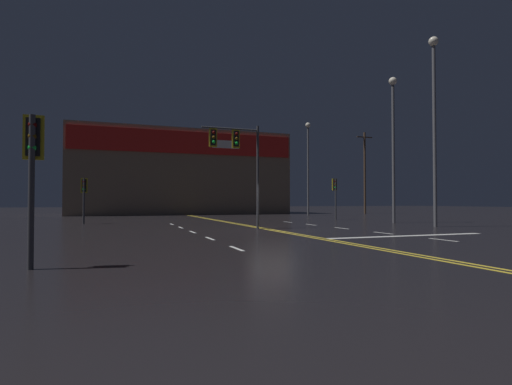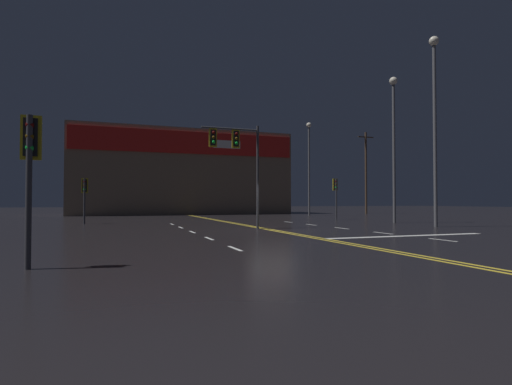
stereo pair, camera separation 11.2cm
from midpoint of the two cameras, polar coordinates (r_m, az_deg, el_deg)
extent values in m
plane|color=black|center=(20.74, 2.47, -5.38)|extent=(200.00, 200.00, 0.00)
cube|color=gold|center=(20.68, 2.08, -5.38)|extent=(0.12, 60.00, 0.01)
cube|color=gold|center=(20.79, 2.85, -5.36)|extent=(0.12, 60.00, 0.01)
cube|color=silver|center=(12.59, -2.77, -7.98)|extent=(0.12, 1.40, 0.01)
cube|color=silver|center=(16.06, -6.51, -6.54)|extent=(0.12, 1.40, 0.01)
cube|color=silver|center=(19.57, -8.90, -5.59)|extent=(0.12, 1.40, 0.01)
cube|color=silver|center=(23.11, -10.56, -4.93)|extent=(0.12, 1.40, 0.01)
cube|color=silver|center=(26.66, -11.78, -4.45)|extent=(0.12, 1.40, 0.01)
cube|color=silver|center=(16.95, 25.31, -6.14)|extent=(0.12, 1.40, 0.01)
cube|color=silver|center=(19.65, 17.85, -5.53)|extent=(0.12, 1.40, 0.01)
cube|color=silver|center=(22.61, 12.28, -5.01)|extent=(0.12, 1.40, 0.01)
cube|color=silver|center=(25.74, 8.03, -4.57)|extent=(0.12, 1.40, 0.01)
cube|color=silver|center=(28.97, 4.72, -4.22)|extent=(0.12, 1.40, 0.01)
cube|color=silver|center=(18.37, 21.02, -5.80)|extent=(7.95, 0.40, 0.01)
cylinder|color=#38383D|center=(22.06, 0.38, 2.23)|extent=(0.14, 0.14, 5.67)
cylinder|color=#38383D|center=(21.89, -3.57, 9.08)|extent=(3.17, 0.10, 0.10)
cube|color=black|center=(21.89, -2.77, 7.65)|extent=(0.28, 0.24, 0.84)
cube|color=gold|center=(21.89, -2.77, 7.65)|extent=(0.42, 0.08, 0.99)
sphere|color=#500705|center=(21.78, -2.64, 8.37)|extent=(0.17, 0.17, 0.17)
sphere|color=#543707|center=(21.74, -2.65, 7.71)|extent=(0.17, 0.17, 0.17)
sphere|color=green|center=(21.70, -2.65, 7.05)|extent=(0.17, 0.17, 0.17)
cube|color=black|center=(21.56, -6.02, 7.79)|extent=(0.28, 0.24, 0.84)
cube|color=gold|center=(21.56, -6.02, 7.79)|extent=(0.42, 0.08, 0.99)
sphere|color=#500705|center=(21.45, -5.92, 8.52)|extent=(0.17, 0.17, 0.17)
sphere|color=#543707|center=(21.41, -5.92, 7.86)|extent=(0.17, 0.17, 0.17)
sphere|color=green|center=(21.37, -5.93, 7.19)|extent=(0.17, 0.17, 0.17)
cylinder|color=#38383D|center=(33.61, 11.49, -0.93)|extent=(0.13, 0.13, 3.37)
cube|color=black|center=(33.79, 11.33, 1.13)|extent=(0.28, 0.24, 0.84)
cube|color=gold|center=(33.79, 11.33, 1.13)|extent=(0.42, 0.08, 0.99)
sphere|color=#500705|center=(33.67, 11.46, 1.56)|extent=(0.17, 0.17, 0.17)
sphere|color=#543707|center=(33.66, 11.47, 1.14)|extent=(0.17, 0.17, 0.17)
sphere|color=green|center=(33.65, 11.47, 0.71)|extent=(0.17, 0.17, 0.17)
cylinder|color=#38383D|center=(9.93, -29.43, 0.09)|extent=(0.13, 0.13, 3.35)
cube|color=black|center=(10.20, -29.18, 6.86)|extent=(0.28, 0.24, 0.84)
cube|color=gold|center=(10.20, -29.18, 6.86)|extent=(0.42, 0.08, 0.99)
sphere|color=#500705|center=(10.09, -29.32, 8.40)|extent=(0.17, 0.17, 0.17)
sphere|color=#543707|center=(10.05, -29.33, 6.98)|extent=(0.17, 0.17, 0.17)
sphere|color=green|center=(10.02, -29.35, 5.56)|extent=(0.17, 0.17, 0.17)
cylinder|color=#38383D|center=(28.64, -23.21, -1.15)|extent=(0.13, 0.13, 3.01)
cube|color=black|center=(28.84, -23.17, 0.91)|extent=(0.28, 0.24, 0.84)
cube|color=gold|center=(28.84, -23.17, 0.91)|extent=(0.42, 0.08, 0.99)
sphere|color=#500705|center=(28.69, -23.18, 1.42)|extent=(0.17, 0.17, 0.17)
sphere|color=#543707|center=(28.68, -23.19, 0.92)|extent=(0.17, 0.17, 0.17)
sphere|color=green|center=(28.67, -23.19, 0.42)|extent=(0.17, 0.17, 0.17)
cylinder|color=#59595E|center=(25.84, 24.31, 7.51)|extent=(0.20, 0.20, 10.77)
sphere|color=silver|center=(27.24, 24.19, 19.13)|extent=(0.56, 0.56, 0.56)
cylinder|color=#59595E|center=(43.85, 7.66, 3.09)|extent=(0.20, 0.20, 9.68)
sphere|color=silver|center=(44.52, 7.64, 9.53)|extent=(0.56, 0.56, 0.56)
cylinder|color=#59595E|center=(29.56, 19.21, 5.37)|extent=(0.20, 0.20, 9.76)
sphere|color=silver|center=(30.55, 19.13, 14.82)|extent=(0.56, 0.56, 0.56)
cube|color=#7A6651|center=(49.92, -10.59, 2.61)|extent=(25.05, 10.00, 9.76)
cube|color=red|center=(45.25, -9.56, 7.05)|extent=(24.55, 0.20, 2.44)
cube|color=white|center=(46.16, -4.14, 6.87)|extent=(3.20, 0.16, 0.90)
cylinder|color=#4C3828|center=(51.46, 15.49, 2.72)|extent=(0.26, 0.26, 10.13)
cube|color=#4C3828|center=(51.97, 15.46, 7.64)|extent=(2.20, 0.12, 0.12)
camera|label=1|loc=(0.06, -89.86, 0.00)|focal=28.00mm
camera|label=2|loc=(0.06, 90.14, 0.00)|focal=28.00mm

